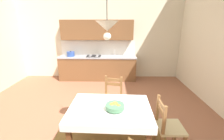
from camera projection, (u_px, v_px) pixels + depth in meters
The scene contains 8 objects.
ground_plane at pixel (89, 124), 3.35m from camera, with size 6.66×6.65×0.10m, color #935B42.
wall_back at pixel (100, 25), 5.69m from camera, with size 6.66×0.12×4.05m, color beige.
kitchen_cabinetry at pixel (97, 57), 5.72m from camera, with size 2.87×0.63×2.20m.
dining_table at pixel (110, 114), 2.54m from camera, with size 1.37×1.01×0.75m.
dining_chair_window_side at pixel (168, 127), 2.51m from camera, with size 0.42×0.42×0.93m.
dining_chair_kitchen_side at pixel (112, 98), 3.45m from camera, with size 0.50×0.50×0.93m.
fruit_bowl at pixel (115, 106), 2.42m from camera, with size 0.30×0.30×0.12m.
pendant_lamp at pixel (107, 27), 2.08m from camera, with size 0.32×0.32×0.80m.
Camera 1 is at (0.55, -2.84, 2.08)m, focal length 24.37 mm.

